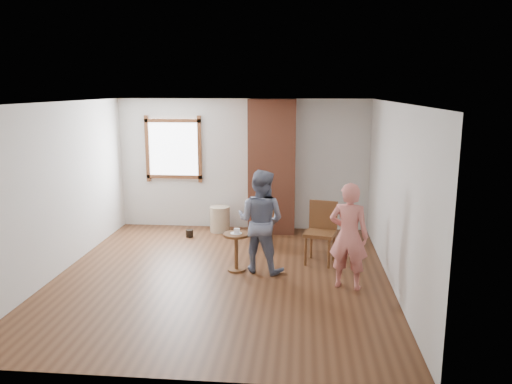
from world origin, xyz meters
The scene contains 12 objects.
ground centered at (0.00, 0.00, 0.00)m, with size 5.50×5.50×0.00m, color brown.
room_shell centered at (-0.06, 0.61, 1.81)m, with size 5.04×5.52×2.62m.
brick_chimney centered at (0.60, 2.50, 1.30)m, with size 0.90×0.50×2.60m, color #A7573B.
stoneware_crock centered at (-0.42, 2.40, 0.25)m, with size 0.39×0.39×0.51m, color tan.
dark_pot centered at (-0.94, 1.96, 0.07)m, with size 0.14×0.14×0.14m, color black.
dining_chair_left centered at (0.49, 1.67, 0.45)m, with size 0.44×0.44×0.80m.
dining_chair_right centered at (1.51, 0.81, 0.56)m, with size 0.57×0.57×1.00m.
side_table centered at (0.19, 0.27, 0.40)m, with size 0.40×0.40×0.60m.
cake_plate centered at (0.19, 0.27, 0.60)m, with size 0.18×0.18×0.01m, color white.
cake_slice centered at (0.20, 0.27, 0.64)m, with size 0.08×0.07×0.06m, color white.
man centered at (0.56, 0.32, 0.80)m, with size 0.77×0.60×1.59m, color #151C3B.
person_pink centered at (1.85, -0.25, 0.76)m, with size 0.56×0.37×1.53m, color #D9766C.
Camera 1 is at (1.18, -7.06, 2.80)m, focal length 35.00 mm.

